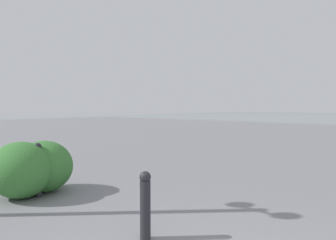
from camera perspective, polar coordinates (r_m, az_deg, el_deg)
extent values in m
cylinder|color=#232328|center=(3.64, -4.19, -16.10)|extent=(0.12, 0.12, 0.67)
sphere|color=#232328|center=(3.54, -4.21, -10.37)|extent=(0.13, 0.13, 0.13)
cylinder|color=#232328|center=(5.63, -22.71, -8.95)|extent=(0.12, 0.12, 0.79)
sphere|color=#232328|center=(5.56, -22.78, -4.55)|extent=(0.13, 0.13, 0.13)
ellipsoid|color=#387533|center=(5.67, -25.35, -8.25)|extent=(1.08, 0.97, 0.92)
ellipsoid|color=#387533|center=(5.92, -21.74, -7.86)|extent=(1.05, 0.95, 0.89)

